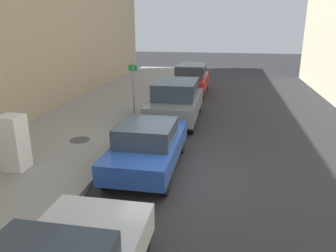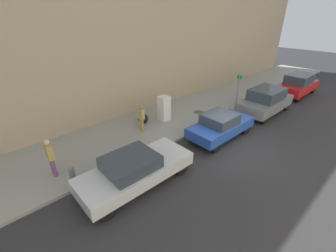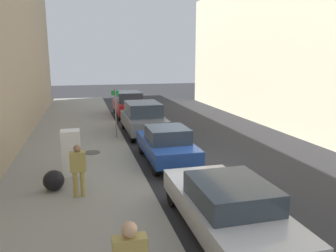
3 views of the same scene
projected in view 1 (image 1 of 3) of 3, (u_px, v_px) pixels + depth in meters
name	position (u px, v px, depth m)	size (l,w,h in m)	color
ground_plane	(172.00, 175.00, 9.22)	(80.00, 80.00, 0.00)	#28282B
sidewalk_slab	(33.00, 162.00, 9.94)	(4.65, 44.00, 0.15)	gray
discarded_refrigerator	(14.00, 143.00, 9.06)	(0.62, 0.62, 1.56)	white
manhole_cover	(80.00, 140.00, 11.53)	(0.70, 0.70, 0.02)	#47443F
street_sign_post	(133.00, 90.00, 13.20)	(0.36, 0.07, 2.45)	slate
parked_hatchback_blue	(148.00, 145.00, 9.39)	(1.74, 4.05, 1.45)	#23479E
parked_suv_gray	(176.00, 100.00, 14.14)	(1.96, 4.44, 1.74)	slate
parked_suv_red	(191.00, 79.00, 19.46)	(1.85, 4.49, 1.76)	red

